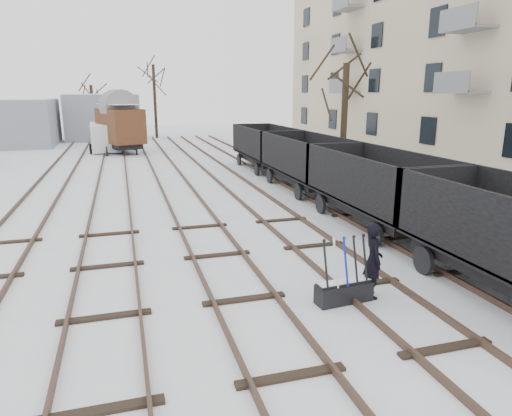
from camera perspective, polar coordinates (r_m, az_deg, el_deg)
The scene contains 14 objects.
ground at distance 10.50m, azimuth -1.49°, elevation -11.48°, with size 120.00×120.00×0.00m, color white.
tracks at distance 23.39m, azimuth -10.17°, elevation 2.92°, with size 13.90×52.00×0.16m.
apartment_block at distance 32.38m, azimuth 29.11°, elevation 18.69°, with size 10.12×45.00×16.10m.
shed_right at distance 49.23m, azimuth -18.55°, elevation 10.77°, with size 7.00×6.00×4.50m.
ground_frame at distance 10.50m, azimuth 10.93°, elevation -10.04°, with size 1.33×0.54×1.49m.
worker at distance 10.71m, azimuth 14.43°, elevation -6.35°, with size 0.64×0.42×1.75m, color black.
freight_wagon_b at distance 16.51m, azimuth 14.70°, elevation 1.25°, with size 2.53×6.32×2.58m.
freight_wagon_c at distance 22.13m, azimuth 6.21°, elevation 4.83°, with size 2.53×6.32×2.58m.
freight_wagon_d at distance 28.08m, azimuth 1.19°, elevation 6.88°, with size 2.53×6.32×2.58m.
box_van_wagon at distance 37.36m, azimuth -16.64°, elevation 9.96°, with size 4.03×5.48×3.75m.
panel_van at distance 39.03m, azimuth -18.35°, elevation 8.45°, with size 2.42×5.08×2.19m.
tree_near at distance 22.01m, azimuth 10.90°, elevation 9.73°, with size 0.30×0.30×5.87m, color black.
tree_far_left at distance 47.85m, azimuth -19.69°, elevation 11.09°, with size 0.30×0.30×5.31m, color black.
tree_far_right at distance 49.27m, azimuth -12.51°, elevation 12.84°, with size 0.30×0.30×7.38m, color black.
Camera 1 is at (-2.41, -9.15, 4.54)m, focal length 32.00 mm.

